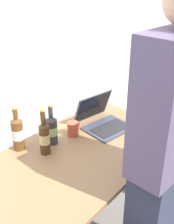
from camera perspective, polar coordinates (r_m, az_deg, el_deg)
name	(u,v)px	position (r m, az deg, el deg)	size (l,w,h in m)	color
desk	(80,171)	(1.89, -1.49, -11.76)	(1.40, 0.77, 0.72)	olive
laptop	(103,120)	(2.06, 3.11, -1.56)	(0.37, 0.38, 0.22)	#383D4C
beer_bottle_dark	(52,129)	(1.85, -7.07, -3.38)	(0.08, 0.08, 0.28)	#333333
beer_bottle_brown	(44,137)	(1.75, -8.48, -4.90)	(0.07, 0.07, 0.30)	#472B14
beer_bottle_amber	(18,133)	(1.82, -13.66, -4.03)	(0.07, 0.07, 0.29)	brown
person_figure	(166,158)	(1.48, 15.37, -8.79)	(0.45, 0.30, 1.77)	#2D3347
coffee_mug	(73,129)	(1.95, -2.76, -3.30)	(0.11, 0.08, 0.10)	#BF4C33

